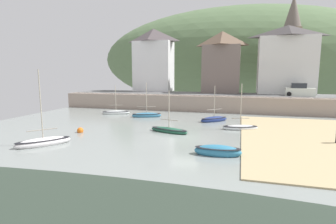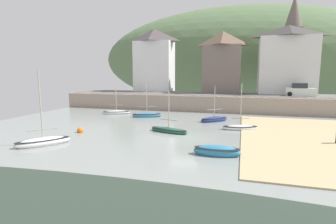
{
  "view_description": "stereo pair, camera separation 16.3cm",
  "coord_description": "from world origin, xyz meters",
  "px_view_note": "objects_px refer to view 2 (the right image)",
  "views": [
    {
      "loc": [
        4.81,
        -23.41,
        5.9
      ],
      "look_at": [
        -3.22,
        5.58,
        1.42
      ],
      "focal_mm": 28.2,
      "sensor_mm": 36.0,
      "label": 1
    },
    {
      "loc": [
        4.97,
        -23.36,
        5.9
      ],
      "look_at": [
        -3.22,
        5.58,
        1.42
      ],
      "focal_mm": 28.2,
      "sensor_mm": 36.0,
      "label": 2
    }
  ],
  "objects_px": {
    "sailboat_far_left": "(147,115)",
    "dinghy_open_wooden": "(214,119)",
    "sailboat_white_hull": "(217,151)",
    "sailboat_tall_mast": "(116,112)",
    "mooring_buoy": "(80,130)",
    "sailboat_nearest_shore": "(240,127)",
    "waterfront_building_centre": "(222,62)",
    "parked_car_near_slipway": "(300,91)",
    "church_with_spire": "(292,43)",
    "waterfront_building_left": "(154,60)",
    "rowboat_small_beached": "(43,142)",
    "fishing_boat_green": "(169,130)",
    "waterfront_building_right": "(287,59)"
  },
  "relations": [
    {
      "from": "church_with_spire",
      "to": "parked_car_near_slipway",
      "type": "distance_m",
      "value": 11.67
    },
    {
      "from": "waterfront_building_left",
      "to": "sailboat_nearest_shore",
      "type": "distance_m",
      "value": 27.36
    },
    {
      "from": "church_with_spire",
      "to": "sailboat_nearest_shore",
      "type": "bearing_deg",
      "value": -108.77
    },
    {
      "from": "rowboat_small_beached",
      "to": "sailboat_far_left",
      "type": "bearing_deg",
      "value": 26.8
    },
    {
      "from": "waterfront_building_right",
      "to": "dinghy_open_wooden",
      "type": "xyz_separation_m",
      "value": [
        -10.16,
        -16.48,
        -7.84
      ]
    },
    {
      "from": "sailboat_white_hull",
      "to": "sailboat_far_left",
      "type": "distance_m",
      "value": 17.84
    },
    {
      "from": "rowboat_small_beached",
      "to": "mooring_buoy",
      "type": "xyz_separation_m",
      "value": [
        0.17,
        4.93,
        -0.1
      ]
    },
    {
      "from": "parked_car_near_slipway",
      "to": "waterfront_building_right",
      "type": "bearing_deg",
      "value": 112.85
    },
    {
      "from": "mooring_buoy",
      "to": "sailboat_nearest_shore",
      "type": "bearing_deg",
      "value": 20.57
    },
    {
      "from": "waterfront_building_centre",
      "to": "rowboat_small_beached",
      "type": "xyz_separation_m",
      "value": [
        -11.97,
        -31.07,
        -7.58
      ]
    },
    {
      "from": "waterfront_building_centre",
      "to": "dinghy_open_wooden",
      "type": "height_order",
      "value": "waterfront_building_centre"
    },
    {
      "from": "sailboat_far_left",
      "to": "parked_car_near_slipway",
      "type": "xyz_separation_m",
      "value": [
        20.76,
        11.1,
        2.94
      ]
    },
    {
      "from": "sailboat_far_left",
      "to": "rowboat_small_beached",
      "type": "relative_size",
      "value": 0.75
    },
    {
      "from": "waterfront_building_left",
      "to": "sailboat_far_left",
      "type": "relative_size",
      "value": 2.46
    },
    {
      "from": "church_with_spire",
      "to": "sailboat_white_hull",
      "type": "bearing_deg",
      "value": -106.13
    },
    {
      "from": "dinghy_open_wooden",
      "to": "rowboat_small_beached",
      "type": "height_order",
      "value": "rowboat_small_beached"
    },
    {
      "from": "waterfront_building_centre",
      "to": "church_with_spire",
      "type": "relative_size",
      "value": 0.63
    },
    {
      "from": "dinghy_open_wooden",
      "to": "mooring_buoy",
      "type": "distance_m",
      "value": 15.62
    },
    {
      "from": "sailboat_tall_mast",
      "to": "sailboat_nearest_shore",
      "type": "relative_size",
      "value": 0.86
    },
    {
      "from": "church_with_spire",
      "to": "sailboat_tall_mast",
      "type": "distance_m",
      "value": 33.36
    },
    {
      "from": "sailboat_tall_mast",
      "to": "sailboat_white_hull",
      "type": "xyz_separation_m",
      "value": [
        15.89,
        -15.66,
        0.07
      ]
    },
    {
      "from": "dinghy_open_wooden",
      "to": "sailboat_nearest_shore",
      "type": "xyz_separation_m",
      "value": [
        3.12,
        -3.87,
        -0.05
      ]
    },
    {
      "from": "sailboat_tall_mast",
      "to": "rowboat_small_beached",
      "type": "height_order",
      "value": "rowboat_small_beached"
    },
    {
      "from": "sailboat_tall_mast",
      "to": "mooring_buoy",
      "type": "distance_m",
      "value": 12.08
    },
    {
      "from": "waterfront_building_right",
      "to": "church_with_spire",
      "type": "distance_m",
      "value": 5.2
    },
    {
      "from": "sailboat_far_left",
      "to": "waterfront_building_right",
      "type": "bearing_deg",
      "value": 17.73
    },
    {
      "from": "fishing_boat_green",
      "to": "waterfront_building_right",
      "type": "bearing_deg",
      "value": 77.09
    },
    {
      "from": "sailboat_tall_mast",
      "to": "rowboat_small_beached",
      "type": "relative_size",
      "value": 0.67
    },
    {
      "from": "rowboat_small_beached",
      "to": "waterfront_building_centre",
      "type": "bearing_deg",
      "value": 17.98
    },
    {
      "from": "sailboat_white_hull",
      "to": "dinghy_open_wooden",
      "type": "bearing_deg",
      "value": 94.82
    },
    {
      "from": "sailboat_far_left",
      "to": "dinghy_open_wooden",
      "type": "bearing_deg",
      "value": -26.86
    },
    {
      "from": "waterfront_building_centre",
      "to": "parked_car_near_slipway",
      "type": "bearing_deg",
      "value": -20.32
    },
    {
      "from": "sailboat_tall_mast",
      "to": "sailboat_nearest_shore",
      "type": "height_order",
      "value": "sailboat_nearest_shore"
    },
    {
      "from": "waterfront_building_right",
      "to": "dinghy_open_wooden",
      "type": "relative_size",
      "value": 2.5
    },
    {
      "from": "sailboat_white_hull",
      "to": "dinghy_open_wooden",
      "type": "height_order",
      "value": "dinghy_open_wooden"
    },
    {
      "from": "waterfront_building_centre",
      "to": "mooring_buoy",
      "type": "relative_size",
      "value": 17.22
    },
    {
      "from": "fishing_boat_green",
      "to": "sailboat_white_hull",
      "type": "bearing_deg",
      "value": -31.72
    },
    {
      "from": "fishing_boat_green",
      "to": "rowboat_small_beached",
      "type": "relative_size",
      "value": 0.69
    },
    {
      "from": "sailboat_tall_mast",
      "to": "sailboat_far_left",
      "type": "relative_size",
      "value": 0.89
    },
    {
      "from": "waterfront_building_left",
      "to": "sailboat_white_hull",
      "type": "xyz_separation_m",
      "value": [
        14.86,
        -29.89,
        -8.05
      ]
    },
    {
      "from": "dinghy_open_wooden",
      "to": "fishing_boat_green",
      "type": "distance_m",
      "value": 8.13
    },
    {
      "from": "dinghy_open_wooden",
      "to": "church_with_spire",
      "type": "bearing_deg",
      "value": 18.22
    },
    {
      "from": "sailboat_tall_mast",
      "to": "rowboat_small_beached",
      "type": "bearing_deg",
      "value": -106.18
    },
    {
      "from": "dinghy_open_wooden",
      "to": "rowboat_small_beached",
      "type": "xyz_separation_m",
      "value": [
        -12.45,
        -14.58,
        0.02
      ]
    },
    {
      "from": "sailboat_nearest_shore",
      "to": "mooring_buoy",
      "type": "height_order",
      "value": "sailboat_nearest_shore"
    },
    {
      "from": "waterfront_building_centre",
      "to": "parked_car_near_slipway",
      "type": "relative_size",
      "value": 2.55
    },
    {
      "from": "waterfront_building_left",
      "to": "sailboat_nearest_shore",
      "type": "xyz_separation_m",
      "value": [
        16.38,
        -20.36,
        -8.13
      ]
    },
    {
      "from": "waterfront_building_left",
      "to": "rowboat_small_beached",
      "type": "bearing_deg",
      "value": -88.5
    },
    {
      "from": "fishing_boat_green",
      "to": "mooring_buoy",
      "type": "bearing_deg",
      "value": -146.56
    },
    {
      "from": "waterfront_building_centre",
      "to": "fishing_boat_green",
      "type": "bearing_deg",
      "value": -97.86
    }
  ]
}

